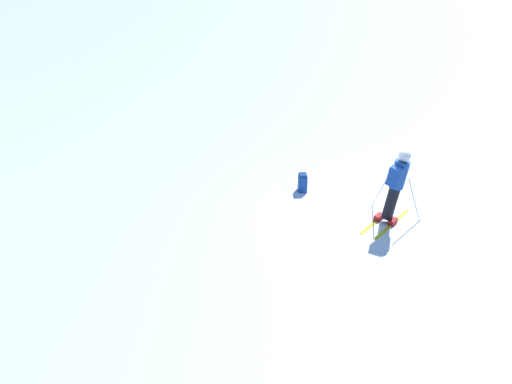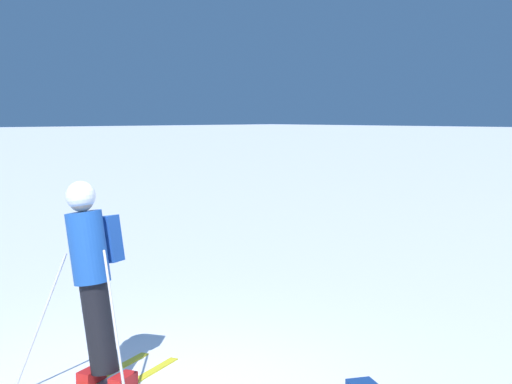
# 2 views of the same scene
# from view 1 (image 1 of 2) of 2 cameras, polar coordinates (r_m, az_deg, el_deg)

# --- Properties ---
(ground_plane) EXTENTS (300.00, 300.00, 0.00)m
(ground_plane) POSITION_cam_1_polar(r_m,az_deg,el_deg) (12.64, 13.27, -2.54)
(ground_plane) COLOR white
(skier) EXTENTS (1.34, 1.84, 1.93)m
(skier) POSITION_cam_1_polar(r_m,az_deg,el_deg) (11.84, 15.74, 1.01)
(skier) COLOR yellow
(skier) RESTS_ON ground
(spare_backpack) EXTENTS (0.37, 0.33, 0.50)m
(spare_backpack) POSITION_cam_1_polar(r_m,az_deg,el_deg) (13.47, 5.35, 1.06)
(spare_backpack) COLOR #194293
(spare_backpack) RESTS_ON ground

